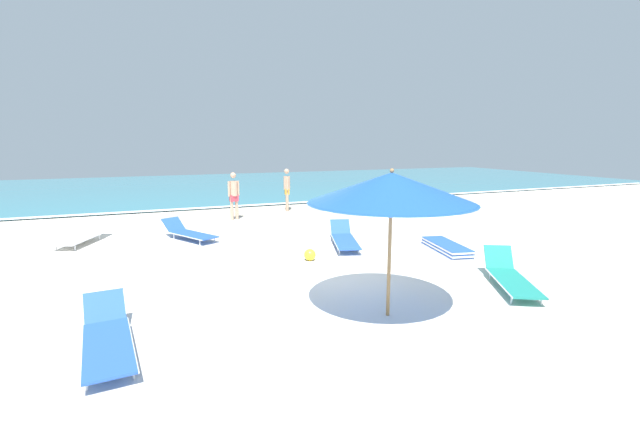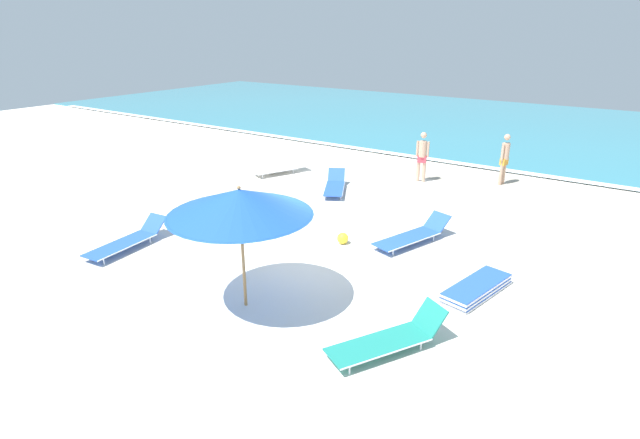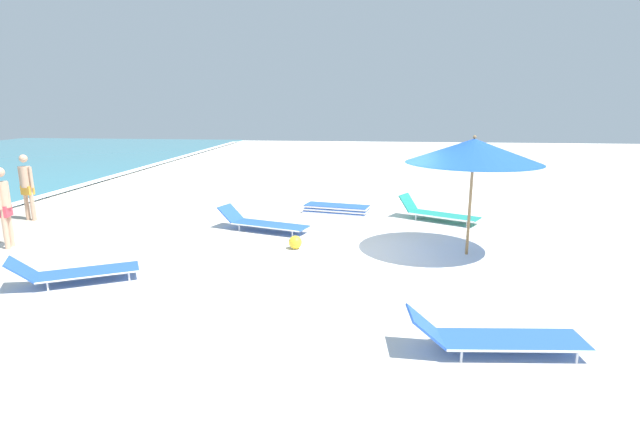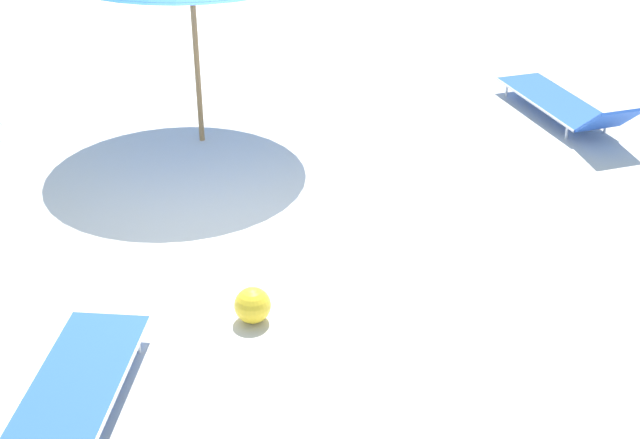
# 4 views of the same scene
# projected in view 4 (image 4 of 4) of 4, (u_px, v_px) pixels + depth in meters

# --- Properties ---
(ground_plane) EXTENTS (60.00, 60.00, 0.16)m
(ground_plane) POSITION_uv_depth(u_px,v_px,m) (231.00, 236.00, 8.35)
(ground_plane) COLOR silver
(sun_lounger_beside_umbrella) EXTENTS (0.81, 2.27, 0.55)m
(sun_lounger_beside_umbrella) POSITION_uv_depth(u_px,v_px,m) (565.00, 104.00, 10.52)
(sun_lounger_beside_umbrella) COLOR blue
(sun_lounger_beside_umbrella) RESTS_ON ground_plane
(sun_lounger_near_water_left) EXTENTS (1.28, 2.38, 0.55)m
(sun_lounger_near_water_left) POSITION_uv_depth(u_px,v_px,m) (57.00, 415.00, 5.74)
(sun_lounger_near_water_left) COLOR blue
(sun_lounger_near_water_left) RESTS_ON ground_plane
(beach_ball) EXTENTS (0.29, 0.29, 0.29)m
(beach_ball) POSITION_uv_depth(u_px,v_px,m) (253.00, 305.00, 6.96)
(beach_ball) COLOR yellow
(beach_ball) RESTS_ON ground_plane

